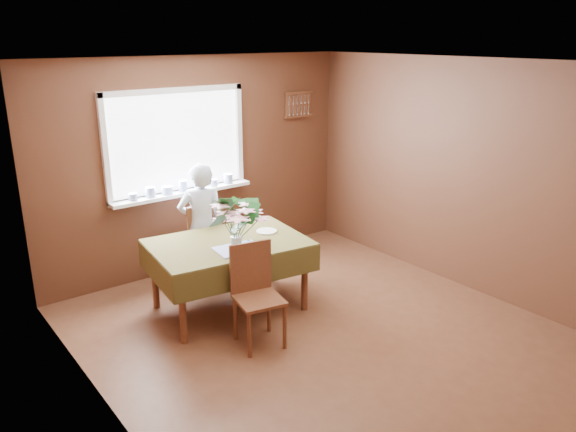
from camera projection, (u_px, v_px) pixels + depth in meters
floor at (323, 335)px, 5.31m from camera, size 4.50×4.50×0.00m
ceiling at (329, 63)px, 4.54m from camera, size 4.50×4.50×0.00m
wall_back at (200, 165)px, 6.62m from camera, size 4.00×0.00×4.00m
wall_left at (102, 264)px, 3.77m from camera, size 0.00×4.50×4.50m
wall_right at (465, 176)px, 6.09m from camera, size 0.00×4.50×4.50m
window_assembly at (179, 161)px, 6.38m from camera, size 1.72×0.20×1.22m
spoon_rack at (298, 105)px, 7.25m from camera, size 0.44×0.05×0.33m
dining_table at (228, 250)px, 5.64m from camera, size 1.65×1.23×0.75m
chair_far at (199, 238)px, 6.40m from camera, size 0.41×0.41×0.92m
chair_near at (255, 290)px, 5.09m from camera, size 0.47×0.47×0.94m
seated_woman at (202, 225)px, 6.20m from camera, size 0.60×0.50×1.41m
flower_bouquet at (236, 220)px, 5.30m from camera, size 0.55×0.55×0.47m
side_plate at (267, 231)px, 5.88m from camera, size 0.28×0.28×0.01m
table_knife at (252, 243)px, 5.55m from camera, size 0.04×0.23×0.00m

